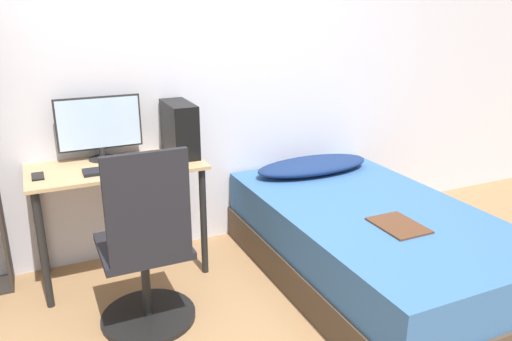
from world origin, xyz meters
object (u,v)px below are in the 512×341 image
keyboard (114,169)px  office_chair (147,261)px  bed (371,244)px  monitor (99,126)px  pc_tower (180,129)px

keyboard → office_chair: bearing=-84.6°
office_chair → bed: office_chair is taller
office_chair → bed: (1.43, -0.10, -0.16)m
office_chair → monitor: 1.00m
bed → pc_tower: pc_tower is taller
office_chair → monitor: (-0.08, 0.82, 0.57)m
bed → monitor: monitor is taller
office_chair → bed: size_ratio=0.52×
keyboard → monitor: bearing=95.0°
bed → pc_tower: 1.46m
office_chair → keyboard: bearing=95.4°
monitor → office_chair: bearing=-84.7°
monitor → pc_tower: 0.51m
bed → pc_tower: (-1.01, 0.81, 0.69)m
monitor → keyboard: (0.02, -0.27, -0.21)m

